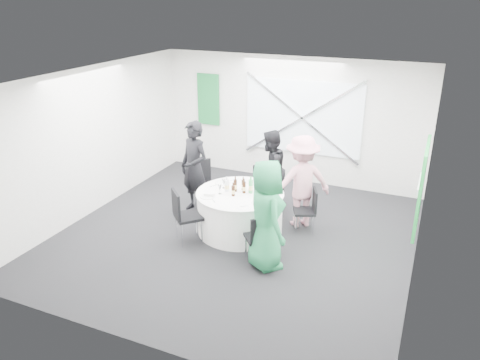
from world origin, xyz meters
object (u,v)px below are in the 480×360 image
at_px(chair_front_left, 183,212).
at_px(person_woman_green, 266,215).
at_px(clear_water_bottle, 227,186).
at_px(chair_back, 260,184).
at_px(chair_front_right, 260,236).
at_px(chair_back_right, 309,207).
at_px(banquet_table, 240,212).
at_px(person_man_back_left, 194,168).
at_px(chair_back_left, 205,181).
at_px(person_man_back, 270,170).
at_px(person_woman_pink, 302,182).
at_px(green_water_bottle, 251,186).

xyz_separation_m(chair_front_left, person_woman_green, (1.55, -0.15, 0.32)).
bearing_deg(clear_water_bottle, chair_back, 81.23).
xyz_separation_m(chair_back, clear_water_bottle, (-0.18, -1.17, 0.38)).
bearing_deg(chair_front_right, chair_back_right, -146.78).
distance_m(chair_front_right, person_woman_green, 0.41).
relative_size(chair_back, chair_back_right, 1.01).
xyz_separation_m(banquet_table, person_man_back_left, (-1.14, 0.43, 0.53)).
height_order(banquet_table, person_man_back_left, person_man_back_left).
height_order(chair_back, chair_back_left, chair_back_left).
distance_m(chair_back_right, person_woman_green, 1.46).
xyz_separation_m(chair_front_right, person_man_back_left, (-1.85, 1.29, 0.42)).
xyz_separation_m(chair_back_right, person_man_back_left, (-2.27, -0.05, 0.44)).
distance_m(person_man_back, clear_water_bottle, 1.23).
bearing_deg(chair_front_left, person_woman_green, -140.93).
distance_m(chair_back, clear_water_bottle, 1.24).
xyz_separation_m(banquet_table, chair_front_left, (-0.73, -0.74, 0.19)).
xyz_separation_m(chair_back_left, person_woman_green, (1.84, -1.50, 0.30)).
bearing_deg(person_woman_green, chair_front_right, 34.82).
relative_size(chair_back_left, chair_back_right, 1.21).
distance_m(person_woman_pink, green_water_bottle, 0.97).
height_order(chair_back_right, green_water_bottle, green_water_bottle).
height_order(chair_back_right, person_woman_pink, person_woman_pink).
xyz_separation_m(chair_front_right, person_man_back, (-0.57, 2.00, 0.31)).
distance_m(chair_back_left, chair_front_left, 1.38).
bearing_deg(green_water_bottle, chair_front_right, -60.22).
bearing_deg(person_woman_pink, chair_front_left, 4.24).
height_order(person_man_back, clear_water_bottle, person_man_back).
xyz_separation_m(chair_back_right, clear_water_bottle, (-1.37, -0.50, 0.39)).
xyz_separation_m(chair_back_left, green_water_bottle, (1.20, -0.54, 0.30)).
height_order(chair_front_left, person_man_back_left, person_man_back_left).
height_order(person_woman_green, green_water_bottle, person_woman_green).
relative_size(person_man_back, green_water_bottle, 5.28).
distance_m(chair_back_left, chair_front_right, 2.27).
relative_size(person_woman_pink, person_woman_green, 0.98).
distance_m(chair_front_left, clear_water_bottle, 0.92).
relative_size(chair_back_left, clear_water_bottle, 3.67).
bearing_deg(chair_back_right, person_woman_green, -35.55).
bearing_deg(person_man_back_left, chair_back_left, 75.82).
xyz_separation_m(chair_front_left, green_water_bottle, (0.91, 0.81, 0.31)).
bearing_deg(clear_water_bottle, person_woman_pink, 31.54).
xyz_separation_m(chair_back, chair_front_left, (-0.67, -1.89, 0.09)).
height_order(chair_back_left, chair_back_right, chair_back_left).
bearing_deg(person_woman_green, chair_back, -19.18).
bearing_deg(banquet_table, person_woman_pink, 36.59).
distance_m(chair_back, chair_back_left, 1.10).
relative_size(banquet_table, chair_back_right, 1.91).
relative_size(person_man_back_left, person_woman_pink, 1.06).
height_order(chair_front_left, person_man_back, person_man_back).
height_order(chair_back_left, chair_front_left, chair_back_left).
bearing_deg(person_woman_pink, chair_back_right, 98.73).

